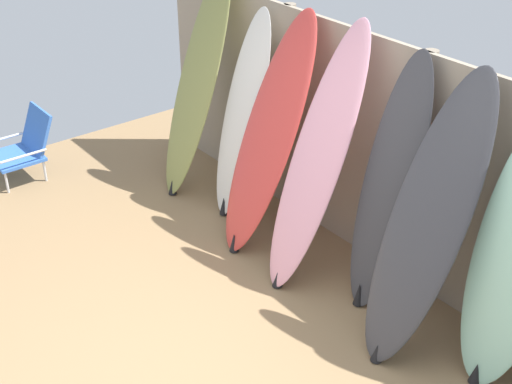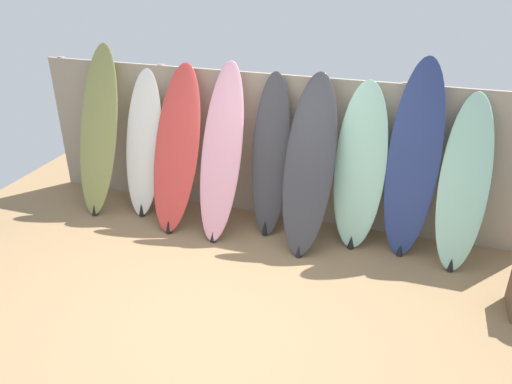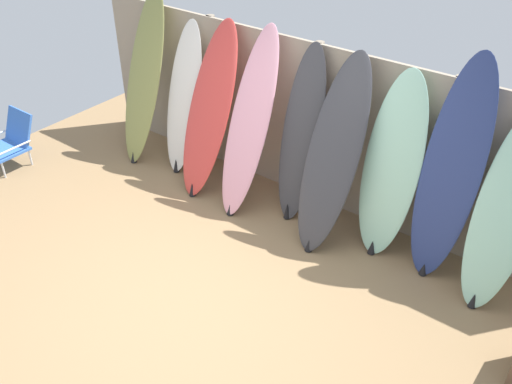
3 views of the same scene
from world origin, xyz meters
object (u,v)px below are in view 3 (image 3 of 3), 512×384
surfboard_seafoam_6 (391,168)px  surfboard_seafoam_8 (505,213)px  surfboard_pink_3 (249,124)px  surfboard_charcoal_4 (301,138)px  surfboard_navy_7 (451,173)px  surfboard_charcoal_5 (333,156)px  surfboard_olive_0 (144,79)px  beach_chair (11,140)px  surfboard_red_2 (209,111)px  surfboard_white_1 (183,100)px

surfboard_seafoam_6 → surfboard_seafoam_8: 1.07m
surfboard_pink_3 → surfboard_charcoal_4: 0.57m
surfboard_pink_3 → surfboard_navy_7: size_ratio=0.92×
surfboard_charcoal_5 → surfboard_seafoam_8: surfboard_charcoal_5 is taller
surfboard_seafoam_6 → surfboard_olive_0: bearing=-178.4°
surfboard_charcoal_4 → beach_chair: (-3.39, -1.30, -0.59)m
surfboard_red_2 → beach_chair: bearing=-153.5°
surfboard_white_1 → surfboard_navy_7: surfboard_navy_7 is taller
surfboard_olive_0 → surfboard_white_1: 0.60m
surfboard_charcoal_4 → surfboard_seafoam_6: surfboard_charcoal_4 is taller
surfboard_red_2 → surfboard_seafoam_6: bearing=4.4°
surfboard_red_2 → surfboard_navy_7: (2.67, 0.19, 0.11)m
surfboard_red_2 → surfboard_seafoam_6: 2.13m
surfboard_white_1 → beach_chair: size_ratio=2.76×
surfboard_charcoal_5 → surfboard_olive_0: bearing=177.9°
surfboard_charcoal_5 → surfboard_seafoam_6: bearing=20.0°
surfboard_red_2 → surfboard_pink_3: bearing=-2.0°
surfboard_red_2 → beach_chair: 2.63m
surfboard_white_1 → beach_chair: surfboard_white_1 is taller
surfboard_olive_0 → surfboard_pink_3: (1.68, -0.09, -0.05)m
surfboard_pink_3 → beach_chair: 3.14m
surfboard_navy_7 → surfboard_seafoam_8: (0.53, -0.06, -0.16)m
surfboard_charcoal_4 → surfboard_red_2: bearing=-171.9°
surfboard_white_1 → surfboard_pink_3: size_ratio=0.91×
surfboard_white_1 → surfboard_charcoal_4: surfboard_charcoal_4 is taller
surfboard_white_1 → surfboard_charcoal_5: surfboard_charcoal_5 is taller
surfboard_white_1 → surfboard_seafoam_8: 3.71m
surfboard_olive_0 → surfboard_pink_3: surfboard_olive_0 is taller
beach_chair → surfboard_red_2: bearing=31.1°
surfboard_pink_3 → surfboard_charcoal_4: surfboard_pink_3 is taller
surfboard_seafoam_6 → surfboard_pink_3: bearing=-173.2°
surfboard_white_1 → surfboard_seafoam_8: bearing=0.0°
surfboard_pink_3 → surfboard_seafoam_6: 1.56m
surfboard_pink_3 → surfboard_seafoam_6: (1.55, 0.18, -0.05)m
surfboard_pink_3 → surfboard_seafoam_6: surfboard_pink_3 is taller
surfboard_olive_0 → surfboard_white_1: bearing=5.6°
surfboard_seafoam_8 → surfboard_white_1: bearing=-180.0°
surfboard_pink_3 → surfboard_seafoam_8: 2.62m
surfboard_red_2 → beach_chair: size_ratio=2.93×
surfboard_charcoal_5 → beach_chair: surfboard_charcoal_5 is taller
surfboard_white_1 → surfboard_seafoam_8: size_ratio=0.99×
beach_chair → surfboard_pink_3: bearing=26.0°
surfboard_olive_0 → surfboard_seafoam_6: bearing=1.6°
surfboard_navy_7 → beach_chair: size_ratio=3.28×
surfboard_charcoal_5 → surfboard_pink_3: bearing=179.6°
surfboard_red_2 → surfboard_charcoal_5: (1.60, -0.03, 0.01)m
surfboard_white_1 → surfboard_charcoal_4: 1.63m
surfboard_pink_3 → surfboard_navy_7: (2.09, 0.21, 0.08)m
surfboard_red_2 → surfboard_pink_3: size_ratio=0.97×
surfboard_olive_0 → surfboard_charcoal_4: 2.22m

